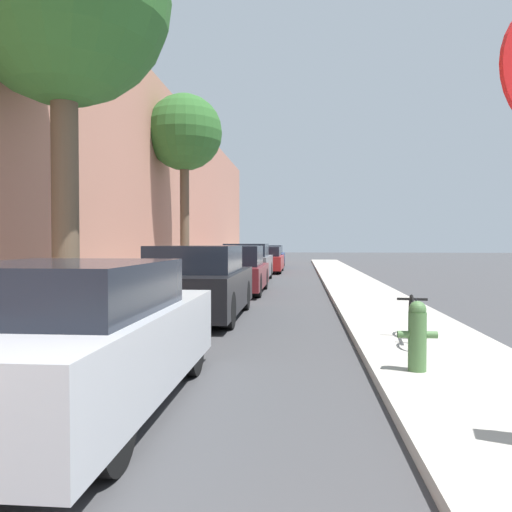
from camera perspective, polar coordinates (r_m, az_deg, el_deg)
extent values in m
plane|color=#3D3D3F|center=(15.50, 0.92, -4.11)|extent=(120.00, 120.00, 0.00)
cube|color=#ADA89E|center=(15.96, -9.54, -3.75)|extent=(2.00, 52.00, 0.12)
cube|color=#ADA89E|center=(15.55, 11.66, -3.90)|extent=(2.00, 52.00, 0.12)
cube|color=tan|center=(16.42, -14.22, 8.91)|extent=(0.70, 52.00, 7.29)
cylinder|color=black|center=(6.58, -21.54, -9.08)|extent=(0.22, 0.66, 0.66)
cylinder|color=black|center=(6.04, -7.36, -9.94)|extent=(0.22, 0.66, 0.66)
cylinder|color=black|center=(3.70, -16.21, -17.48)|extent=(0.22, 0.66, 0.66)
cube|color=silver|center=(5.08, -19.68, -9.73)|extent=(1.85, 4.07, 0.73)
cube|color=black|center=(4.85, -20.56, -3.26)|extent=(1.63, 2.12, 0.44)
cylinder|color=black|center=(11.92, -8.90, -4.24)|extent=(0.22, 0.66, 0.66)
cylinder|color=black|center=(11.64, -1.34, -4.36)|extent=(0.22, 0.66, 0.66)
cylinder|color=black|center=(9.45, -12.69, -5.77)|extent=(0.22, 0.66, 0.66)
cylinder|color=black|center=(9.10, -3.16, -6.02)|extent=(0.22, 0.66, 0.66)
cube|color=black|center=(10.47, -6.42, -3.77)|extent=(1.79, 4.16, 0.76)
cube|color=black|center=(10.27, -6.62, -0.31)|extent=(1.57, 2.16, 0.52)
cylinder|color=black|center=(16.88, -4.52, -2.49)|extent=(0.22, 0.68, 0.68)
cylinder|color=black|center=(16.69, 0.87, -2.53)|extent=(0.22, 0.68, 0.68)
cylinder|color=black|center=(14.40, -6.19, -3.19)|extent=(0.22, 0.68, 0.68)
cylinder|color=black|center=(14.18, 0.13, -3.26)|extent=(0.22, 0.68, 0.68)
cube|color=maroon|center=(15.50, -2.40, -2.22)|extent=(1.81, 4.08, 0.64)
cube|color=black|center=(15.31, -2.48, 0.03)|extent=(1.59, 2.12, 0.59)
cylinder|color=black|center=(21.67, -2.67, -1.58)|extent=(0.22, 0.69, 0.69)
cylinder|color=black|center=(21.52, 1.47, -1.60)|extent=(0.22, 0.69, 0.69)
cylinder|color=black|center=(19.08, -3.73, -2.00)|extent=(0.22, 0.69, 0.69)
cylinder|color=black|center=(18.91, 0.97, -2.03)|extent=(0.22, 0.69, 0.69)
cube|color=slate|center=(20.27, -0.97, -1.12)|extent=(1.78, 4.23, 0.79)
cube|color=black|center=(20.08, -1.02, 0.67)|extent=(1.57, 2.20, 0.49)
cylinder|color=black|center=(27.51, -0.69, -0.96)|extent=(0.22, 0.64, 0.64)
cylinder|color=black|center=(27.39, 2.82, -0.97)|extent=(0.22, 0.64, 0.64)
cylinder|color=black|center=(24.73, -1.34, -1.25)|extent=(0.22, 0.64, 0.64)
cylinder|color=black|center=(24.60, 2.57, -1.26)|extent=(0.22, 0.64, 0.64)
cube|color=maroon|center=(26.03, 0.85, -0.71)|extent=(1.92, 4.50, 0.65)
cube|color=black|center=(25.84, 0.82, 0.52)|extent=(1.69, 2.34, 0.47)
cylinder|color=black|center=(32.64, 0.19, -0.54)|extent=(0.22, 0.67, 0.67)
cylinder|color=black|center=(32.55, 2.99, -0.55)|extent=(0.22, 0.67, 0.67)
cylinder|color=black|center=(29.90, -0.26, -0.73)|extent=(0.22, 0.67, 0.67)
cylinder|color=black|center=(29.80, 2.80, -0.74)|extent=(0.22, 0.67, 0.67)
cube|color=navy|center=(31.20, 1.43, -0.29)|extent=(1.81, 4.44, 0.68)
cube|color=black|center=(31.01, 1.41, 0.76)|extent=(1.60, 2.31, 0.47)
cylinder|color=brown|center=(8.89, -20.38, 6.51)|extent=(0.43, 0.43, 4.39)
cylinder|color=brown|center=(18.27, -7.91, 4.20)|extent=(0.32, 0.32, 4.52)
sphere|color=#2D6028|center=(18.65, -7.94, 13.41)|extent=(2.65, 2.65, 2.65)
cylinder|color=#47703D|center=(5.97, 17.43, -9.03)|extent=(0.20, 0.20, 0.64)
sphere|color=#47703D|center=(5.92, 17.46, -5.66)|extent=(0.19, 0.19, 0.19)
cylinder|color=#47703D|center=(5.93, 16.01, -8.34)|extent=(0.13, 0.08, 0.08)
cylinder|color=#47703D|center=(5.99, 18.84, -8.26)|extent=(0.13, 0.08, 0.08)
torus|color=black|center=(8.12, 16.85, -6.29)|extent=(0.11, 0.62, 0.62)
torus|color=black|center=(7.23, 17.51, -7.26)|extent=(0.11, 0.62, 0.62)
cube|color=black|center=(7.66, 17.17, -5.71)|extent=(0.12, 0.76, 0.04)
cylinder|color=black|center=(7.49, 17.29, -5.21)|extent=(0.04, 0.04, 0.17)
cube|color=black|center=(8.02, 16.91, -4.60)|extent=(0.44, 0.09, 0.04)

